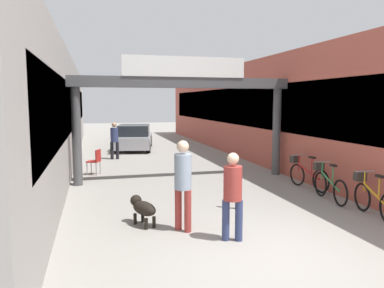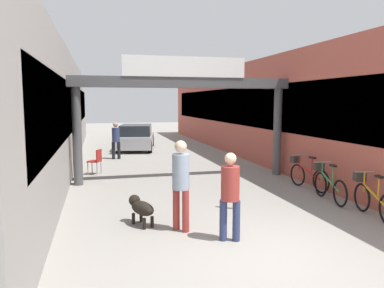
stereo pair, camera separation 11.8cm
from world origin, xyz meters
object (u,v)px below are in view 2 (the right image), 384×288
(pedestrian_carrying_crate, at_px, (116,138))
(bicycle_green_second, at_px, (328,184))
(cafe_chair_red_nearer, at_px, (96,159))
(parked_car_silver, at_px, (136,137))
(bicycle_orange_nearest, at_px, (372,197))
(bicycle_red_third, at_px, (306,174))
(bollard_post_metal, at_px, (236,188))
(pedestrian_companion, at_px, (230,191))
(dog_on_leash, at_px, (141,207))
(pedestrian_with_dog, at_px, (181,179))

(pedestrian_carrying_crate, relative_size, bicycle_green_second, 0.98)
(cafe_chair_red_nearer, relative_size, parked_car_silver, 0.21)
(bicycle_orange_nearest, relative_size, bicycle_red_third, 1.00)
(bicycle_red_third, xyz_separation_m, bollard_post_metal, (-2.78, -1.51, 0.08))
(pedestrian_carrying_crate, distance_m, parked_car_silver, 3.43)
(pedestrian_companion, bearing_deg, cafe_chair_red_nearer, 108.58)
(dog_on_leash, bearing_deg, bollard_post_metal, 14.53)
(bicycle_green_second, height_order, cafe_chair_red_nearer, bicycle_green_second)
(bicycle_orange_nearest, bearing_deg, pedestrian_with_dog, 178.07)
(dog_on_leash, relative_size, bollard_post_metal, 0.82)
(pedestrian_with_dog, height_order, cafe_chair_red_nearer, pedestrian_with_dog)
(bicycle_red_third, height_order, parked_car_silver, parked_car_silver)
(bicycle_orange_nearest, bearing_deg, pedestrian_carrying_crate, 117.14)
(pedestrian_companion, height_order, pedestrian_carrying_crate, pedestrian_carrying_crate)
(pedestrian_carrying_crate, bearing_deg, bicycle_red_third, -54.21)
(bicycle_orange_nearest, bearing_deg, bicycle_green_second, 94.70)
(cafe_chair_red_nearer, height_order, parked_car_silver, parked_car_silver)
(bicycle_red_third, bearing_deg, bicycle_orange_nearest, -91.22)
(pedestrian_with_dog, height_order, parked_car_silver, pedestrian_with_dog)
(bicycle_orange_nearest, relative_size, cafe_chair_red_nearer, 1.88)
(pedestrian_with_dog, bearing_deg, bicycle_orange_nearest, -1.93)
(bicycle_orange_nearest, distance_m, parked_car_silver, 13.76)
(pedestrian_with_dog, relative_size, pedestrian_carrying_crate, 1.10)
(bicycle_red_third, height_order, cafe_chair_red_nearer, bicycle_red_third)
(bicycle_red_third, bearing_deg, pedestrian_with_dog, -148.82)
(bicycle_red_third, height_order, bollard_post_metal, bollard_post_metal)
(pedestrian_companion, distance_m, dog_on_leash, 2.06)
(pedestrian_companion, xyz_separation_m, bollard_post_metal, (0.85, 1.90, -0.42))
(pedestrian_carrying_crate, bearing_deg, parked_car_silver, 69.15)
(pedestrian_with_dog, xyz_separation_m, pedestrian_carrying_crate, (-0.79, 9.85, -0.11))
(bicycle_red_third, bearing_deg, pedestrian_carrying_crate, 125.79)
(cafe_chair_red_nearer, bearing_deg, pedestrian_with_dog, -75.60)
(bicycle_green_second, xyz_separation_m, parked_car_silver, (-3.79, 11.73, 0.21))
(bicycle_orange_nearest, xyz_separation_m, bicycle_red_third, (0.06, 2.81, 0.00))
(pedestrian_companion, height_order, cafe_chair_red_nearer, pedestrian_companion)
(pedestrian_carrying_crate, xyz_separation_m, bollard_post_metal, (2.40, -8.70, -0.42))
(pedestrian_with_dog, relative_size, bollard_post_metal, 1.77)
(pedestrian_carrying_crate, xyz_separation_m, dog_on_leash, (0.06, -9.31, -0.57))
(pedestrian_companion, xyz_separation_m, bicycle_orange_nearest, (3.57, 0.60, -0.50))
(cafe_chair_red_nearer, bearing_deg, bicycle_green_second, -40.89)
(pedestrian_companion, xyz_separation_m, pedestrian_carrying_crate, (-1.55, 10.60, 0.00))
(bicycle_orange_nearest, bearing_deg, parked_car_silver, 106.50)
(pedestrian_carrying_crate, distance_m, bollard_post_metal, 9.04)
(pedestrian_companion, bearing_deg, bicycle_orange_nearest, 9.56)
(bollard_post_metal, distance_m, parked_car_silver, 11.96)
(bollard_post_metal, relative_size, cafe_chair_red_nearer, 1.15)
(bollard_post_metal, xyz_separation_m, parked_car_silver, (-1.19, 11.90, 0.12))
(bollard_post_metal, bearing_deg, bicycle_red_third, 28.42)
(pedestrian_companion, height_order, bicycle_orange_nearest, pedestrian_companion)
(bollard_post_metal, height_order, cafe_chair_red_nearer, bollard_post_metal)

